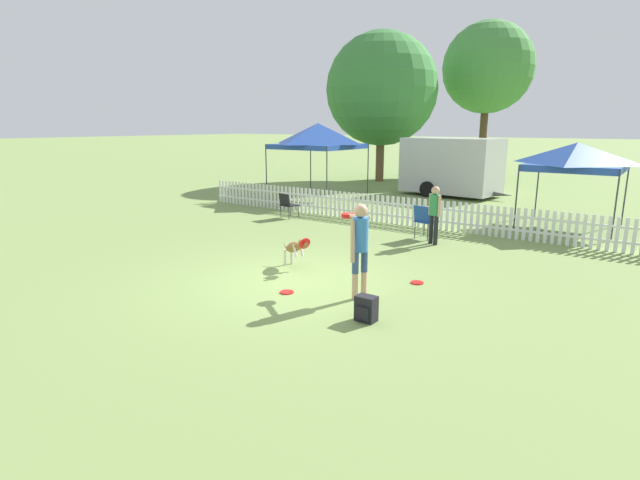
{
  "coord_description": "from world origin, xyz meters",
  "views": [
    {
      "loc": [
        5.94,
        -7.42,
        3.06
      ],
      "look_at": [
        0.29,
        0.41,
        0.82
      ],
      "focal_mm": 28.0,
      "sensor_mm": 36.0,
      "label": 1
    }
  ],
  "objects_px": {
    "folding_chair_blue_left": "(424,219)",
    "equipment_trailer": "(451,166)",
    "canopy_tent_secondary": "(318,136)",
    "tree_right_grove": "(382,89)",
    "frisbee_near_handler": "(287,292)",
    "tree_left_grove": "(488,68)",
    "spectator_standing": "(434,210)",
    "backpack_on_grass": "(366,309)",
    "frisbee_near_dog": "(417,283)",
    "leaping_dog": "(296,247)",
    "folding_chair_center": "(287,203)",
    "canopy_tent_main": "(576,157)",
    "handler_person": "(359,239)"
  },
  "relations": [
    {
      "from": "folding_chair_blue_left",
      "to": "equipment_trailer",
      "type": "bearing_deg",
      "value": -61.13
    },
    {
      "from": "canopy_tent_secondary",
      "to": "tree_right_grove",
      "type": "relative_size",
      "value": 0.4
    },
    {
      "from": "frisbee_near_handler",
      "to": "tree_left_grove",
      "type": "height_order",
      "value": "tree_left_grove"
    },
    {
      "from": "frisbee_near_handler",
      "to": "spectator_standing",
      "type": "xyz_separation_m",
      "value": [
        0.63,
        5.25,
        0.9
      ]
    },
    {
      "from": "backpack_on_grass",
      "to": "tree_right_grove",
      "type": "relative_size",
      "value": 0.05
    },
    {
      "from": "frisbee_near_dog",
      "to": "equipment_trailer",
      "type": "distance_m",
      "value": 13.16
    },
    {
      "from": "leaping_dog",
      "to": "canopy_tent_secondary",
      "type": "height_order",
      "value": "canopy_tent_secondary"
    },
    {
      "from": "tree_left_grove",
      "to": "tree_right_grove",
      "type": "bearing_deg",
      "value": -121.77
    },
    {
      "from": "backpack_on_grass",
      "to": "folding_chair_center",
      "type": "relative_size",
      "value": 0.5
    },
    {
      "from": "equipment_trailer",
      "to": "tree_left_grove",
      "type": "height_order",
      "value": "tree_left_grove"
    },
    {
      "from": "folding_chair_center",
      "to": "canopy_tent_main",
      "type": "relative_size",
      "value": 0.32
    },
    {
      "from": "frisbee_near_dog",
      "to": "tree_right_grove",
      "type": "distance_m",
      "value": 19.02
    },
    {
      "from": "canopy_tent_secondary",
      "to": "tree_right_grove",
      "type": "distance_m",
      "value": 7.99
    },
    {
      "from": "spectator_standing",
      "to": "tree_left_grove",
      "type": "bearing_deg",
      "value": -50.38
    },
    {
      "from": "canopy_tent_main",
      "to": "tree_right_grove",
      "type": "distance_m",
      "value": 13.77
    },
    {
      "from": "handler_person",
      "to": "spectator_standing",
      "type": "distance_m",
      "value": 4.72
    },
    {
      "from": "canopy_tent_main",
      "to": "tree_left_grove",
      "type": "distance_m",
      "value": 16.12
    },
    {
      "from": "handler_person",
      "to": "canopy_tent_main",
      "type": "height_order",
      "value": "canopy_tent_main"
    },
    {
      "from": "equipment_trailer",
      "to": "backpack_on_grass",
      "type": "bearing_deg",
      "value": -66.93
    },
    {
      "from": "frisbee_near_dog",
      "to": "tree_left_grove",
      "type": "xyz_separation_m",
      "value": [
        -5.94,
        21.6,
        6.25
      ]
    },
    {
      "from": "frisbee_near_dog",
      "to": "canopy_tent_main",
      "type": "xyz_separation_m",
      "value": [
        1.37,
        7.83,
        2.12
      ]
    },
    {
      "from": "folding_chair_blue_left",
      "to": "equipment_trailer",
      "type": "distance_m",
      "value": 9.12
    },
    {
      "from": "leaping_dog",
      "to": "tree_left_grove",
      "type": "bearing_deg",
      "value": -149.82
    },
    {
      "from": "frisbee_near_handler",
      "to": "folding_chair_blue_left",
      "type": "bearing_deg",
      "value": 88.22
    },
    {
      "from": "canopy_tent_main",
      "to": "tree_left_grove",
      "type": "xyz_separation_m",
      "value": [
        -7.31,
        13.76,
        4.13
      ]
    },
    {
      "from": "leaping_dog",
      "to": "frisbee_near_handler",
      "type": "bearing_deg",
      "value": 54.46
    },
    {
      "from": "leaping_dog",
      "to": "canopy_tent_secondary",
      "type": "xyz_separation_m",
      "value": [
        -5.72,
        8.69,
        2.13
      ]
    },
    {
      "from": "backpack_on_grass",
      "to": "spectator_standing",
      "type": "relative_size",
      "value": 0.27
    },
    {
      "from": "frisbee_near_dog",
      "to": "canopy_tent_secondary",
      "type": "distance_m",
      "value": 11.93
    },
    {
      "from": "leaping_dog",
      "to": "tree_left_grove",
      "type": "height_order",
      "value": "tree_left_grove"
    },
    {
      "from": "canopy_tent_main",
      "to": "equipment_trailer",
      "type": "relative_size",
      "value": 0.53
    },
    {
      "from": "frisbee_near_dog",
      "to": "tree_right_grove",
      "type": "relative_size",
      "value": 0.03
    },
    {
      "from": "spectator_standing",
      "to": "folding_chair_blue_left",
      "type": "bearing_deg",
      "value": -17.48
    },
    {
      "from": "canopy_tent_secondary",
      "to": "tree_left_grove",
      "type": "height_order",
      "value": "tree_left_grove"
    },
    {
      "from": "frisbee_near_dog",
      "to": "folding_chair_blue_left",
      "type": "bearing_deg",
      "value": 112.66
    },
    {
      "from": "backpack_on_grass",
      "to": "folding_chair_center",
      "type": "xyz_separation_m",
      "value": [
        -6.73,
        6.22,
        0.3
      ]
    },
    {
      "from": "backpack_on_grass",
      "to": "canopy_tent_main",
      "type": "xyz_separation_m",
      "value": [
        1.2,
        10.11,
        1.93
      ]
    },
    {
      "from": "canopy_tent_main",
      "to": "equipment_trailer",
      "type": "bearing_deg",
      "value": 140.91
    },
    {
      "from": "canopy_tent_secondary",
      "to": "equipment_trailer",
      "type": "relative_size",
      "value": 0.64
    },
    {
      "from": "equipment_trailer",
      "to": "handler_person",
      "type": "bearing_deg",
      "value": -68.55
    },
    {
      "from": "handler_person",
      "to": "tree_right_grove",
      "type": "xyz_separation_m",
      "value": [
        -9.09,
        17.06,
        3.82
      ]
    },
    {
      "from": "canopy_tent_secondary",
      "to": "spectator_standing",
      "type": "relative_size",
      "value": 2.05
    },
    {
      "from": "folding_chair_blue_left",
      "to": "equipment_trailer",
      "type": "xyz_separation_m",
      "value": [
        -2.69,
        8.68,
        0.75
      ]
    },
    {
      "from": "canopy_tent_main",
      "to": "spectator_standing",
      "type": "xyz_separation_m",
      "value": [
        -2.46,
        -4.54,
        -1.22
      ]
    },
    {
      "from": "folding_chair_blue_left",
      "to": "canopy_tent_main",
      "type": "height_order",
      "value": "canopy_tent_main"
    },
    {
      "from": "leaping_dog",
      "to": "frisbee_near_handler",
      "type": "relative_size",
      "value": 4.04
    },
    {
      "from": "folding_chair_center",
      "to": "frisbee_near_handler",
      "type": "bearing_deg",
      "value": 139.46
    },
    {
      "from": "tree_left_grove",
      "to": "equipment_trailer",
      "type": "bearing_deg",
      "value": -79.55
    },
    {
      "from": "folding_chair_blue_left",
      "to": "spectator_standing",
      "type": "bearing_deg",
      "value": 149.38
    },
    {
      "from": "canopy_tent_secondary",
      "to": "folding_chair_center",
      "type": "bearing_deg",
      "value": -66.88
    }
  ]
}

